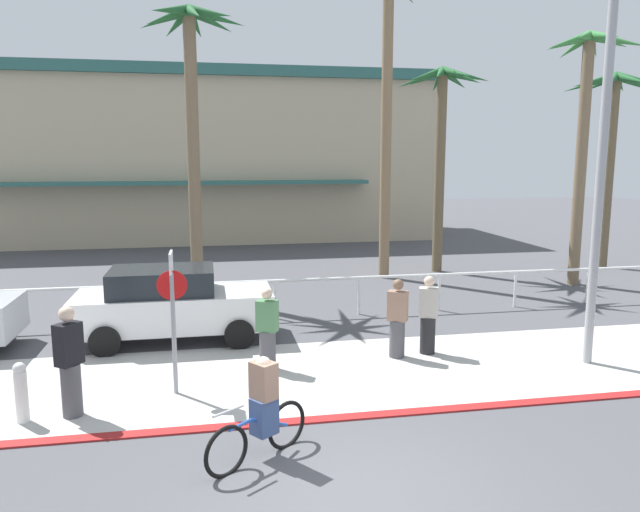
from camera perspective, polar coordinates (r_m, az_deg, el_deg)
ground_plane at (r=17.37m, az=-4.81°, el=-4.60°), size 80.00×80.00×0.00m
sidewalk_strip at (r=11.86m, az=-1.88°, el=-11.22°), size 44.00×4.00×0.02m
curb_paint at (r=10.04m, az=-0.08°, el=-15.14°), size 44.00×0.24×0.03m
building_backdrop at (r=32.92m, az=-12.99°, el=9.13°), size 25.69×9.65×8.33m
rail_fence at (r=15.73m, az=-4.29°, el=-2.94°), size 22.64×0.08×1.04m
stop_sign_bike_lane at (r=10.84m, az=-13.72°, el=-4.25°), size 0.52×0.56×2.56m
bollard_0 at (r=10.83m, az=-26.33°, el=-11.41°), size 0.20×0.20×1.00m
streetlight_curb at (r=12.87m, az=25.68°, el=8.89°), size 0.24×2.54×7.50m
palm_tree_2 at (r=18.28m, az=-12.00°, el=16.12°), size 3.08×3.67×8.37m
palm_tree_3 at (r=21.10m, az=6.47°, el=17.88°), size 2.84×2.83×10.10m
palm_tree_4 at (r=22.43m, az=11.42°, el=12.96°), size 3.36×3.55×7.30m
palm_tree_5 at (r=21.41m, az=23.76°, el=13.43°), size 2.78×3.14×8.05m
palm_tree_6 at (r=25.30m, az=25.87°, el=11.62°), size 3.53×3.67×7.24m
car_white_1 at (r=14.21m, az=-13.78°, el=-4.38°), size 4.40×2.02×1.69m
cyclist_blue_0 at (r=8.67m, az=-5.54°, el=-14.35°), size 1.50×1.12×1.50m
pedestrian_0 at (r=12.01m, az=-4.98°, el=-7.20°), size 0.47×0.43×1.66m
pedestrian_1 at (r=13.10m, az=10.15°, el=-5.79°), size 0.47×0.41×1.70m
pedestrian_2 at (r=12.77m, az=7.30°, el=-6.16°), size 0.48×0.44×1.68m
pedestrian_3 at (r=10.63m, az=-22.50°, el=-9.53°), size 0.45×0.48×1.84m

